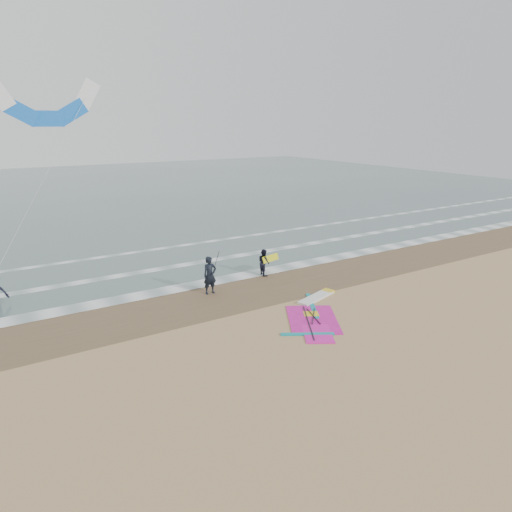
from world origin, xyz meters
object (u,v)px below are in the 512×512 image
person_standing (210,275)px  person_walking (264,262)px  surf_kite (46,107)px  windsurf_rig (315,313)px

person_standing → person_walking: (4.05, 1.09, -0.22)m
person_walking → surf_kite: size_ratio=0.16×
person_standing → surf_kite: (-5.76, 8.75, 8.55)m
windsurf_rig → person_standing: person_standing is taller
person_walking → surf_kite: (-9.80, 7.66, 8.77)m
person_walking → surf_kite: bearing=55.9°
person_standing → windsurf_rig: bearing=-59.5°
windsurf_rig → person_walking: person_walking is taller
person_walking → windsurf_rig: bearing=174.6°
person_walking → surf_kite: surf_kite is taller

